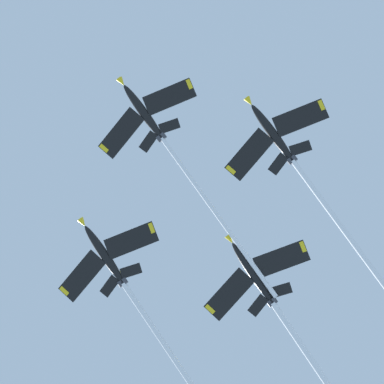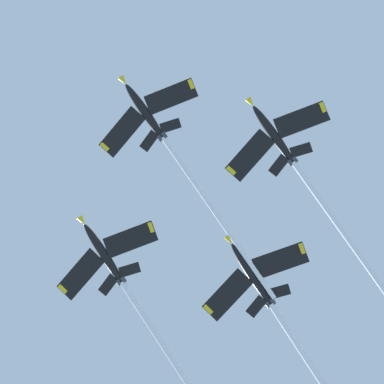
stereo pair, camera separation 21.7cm
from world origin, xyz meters
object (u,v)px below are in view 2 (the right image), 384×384
(jet_lead, at_px, (166,142))
(jet_right_wing, at_px, (134,301))
(jet_left_wing, at_px, (300,172))
(jet_slot, at_px, (282,321))

(jet_lead, bearing_deg, jet_right_wing, 74.19)
(jet_right_wing, bearing_deg, jet_left_wing, -64.94)
(jet_right_wing, height_order, jet_slot, jet_right_wing)
(jet_left_wing, xyz_separation_m, jet_slot, (8.29, 23.29, -4.66))
(jet_slot, bearing_deg, jet_lead, -150.69)
(jet_left_wing, height_order, jet_slot, jet_left_wing)
(jet_left_wing, distance_m, jet_slot, 25.16)
(jet_right_wing, xyz_separation_m, jet_slot, (23.37, -8.93, -3.14))
(jet_lead, xyz_separation_m, jet_slot, (30.79, 17.29, -8.98))
(jet_lead, height_order, jet_right_wing, jet_lead)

